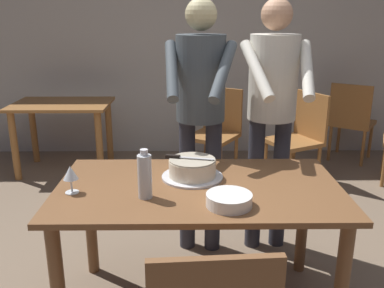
{
  "coord_description": "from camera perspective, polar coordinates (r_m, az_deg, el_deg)",
  "views": [
    {
      "loc": [
        -0.06,
        -2.07,
        1.62
      ],
      "look_at": [
        -0.03,
        0.26,
        0.9
      ],
      "focal_mm": 39.36,
      "sensor_mm": 36.0,
      "label": 1
    }
  ],
  "objects": [
    {
      "name": "cake_knife",
      "position": [
        2.32,
        -1.69,
        -1.79
      ],
      "size": [
        0.27,
        0.08,
        0.02
      ],
      "color": "silver",
      "rests_on": "cake_on_platter"
    },
    {
      "name": "main_dining_table",
      "position": [
        2.29,
        0.89,
        -8.32
      ],
      "size": [
        1.51,
        0.85,
        0.75
      ],
      "color": "brown",
      "rests_on": "ground_plane"
    },
    {
      "name": "background_chair_2",
      "position": [
        5.06,
        20.77,
        3.16
      ],
      "size": [
        0.61,
        0.61,
        0.9
      ],
      "color": "#9E6633",
      "rests_on": "ground_plane"
    },
    {
      "name": "water_bottle",
      "position": [
        2.07,
        -6.42,
        -4.29
      ],
      "size": [
        0.07,
        0.07,
        0.25
      ],
      "color": "silver",
      "rests_on": "main_dining_table"
    },
    {
      "name": "plate_stack",
      "position": [
        2.01,
        5.05,
        -7.56
      ],
      "size": [
        0.22,
        0.22,
        0.06
      ],
      "color": "white",
      "rests_on": "main_dining_table"
    },
    {
      "name": "wine_glass_near",
      "position": [
        2.21,
        -16.15,
        -3.89
      ],
      "size": [
        0.08,
        0.08,
        0.14
      ],
      "color": "silver",
      "rests_on": "main_dining_table"
    },
    {
      "name": "cake_on_platter",
      "position": [
        2.33,
        0.04,
        -3.41
      ],
      "size": [
        0.34,
        0.34,
        0.11
      ],
      "color": "silver",
      "rests_on": "main_dining_table"
    },
    {
      "name": "person_cutting_cake",
      "position": [
        2.76,
        1.15,
        5.78
      ],
      "size": [
        0.46,
        0.57,
        1.72
      ],
      "color": "#2D2D38",
      "rests_on": "ground_plane"
    },
    {
      "name": "background_chair_1",
      "position": [
        4.33,
        3.32,
        2.05
      ],
      "size": [
        0.61,
        0.61,
        0.9
      ],
      "color": "#9E6633",
      "rests_on": "ground_plane"
    },
    {
      "name": "background_chair_0",
      "position": [
        4.25,
        14.37,
        1.21
      ],
      "size": [
        0.59,
        0.59,
        0.9
      ],
      "color": "#9E6633",
      "rests_on": "ground_plane"
    },
    {
      "name": "person_standing_beside",
      "position": [
        2.84,
        10.83,
        5.82
      ],
      "size": [
        0.47,
        0.56,
        1.72
      ],
      "color": "#2D2D38",
      "rests_on": "ground_plane"
    },
    {
      "name": "back_wall",
      "position": [
        5.02,
        0.01,
        14.09
      ],
      "size": [
        10.0,
        0.12,
        2.7
      ],
      "primitive_type": "cube",
      "color": "#BCB7AD",
      "rests_on": "ground_plane"
    },
    {
      "name": "background_table",
      "position": [
        4.63,
        -17.11,
        3.38
      ],
      "size": [
        1.0,
        0.7,
        0.74
      ],
      "color": "#9E6633",
      "rests_on": "ground_plane"
    }
  ]
}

